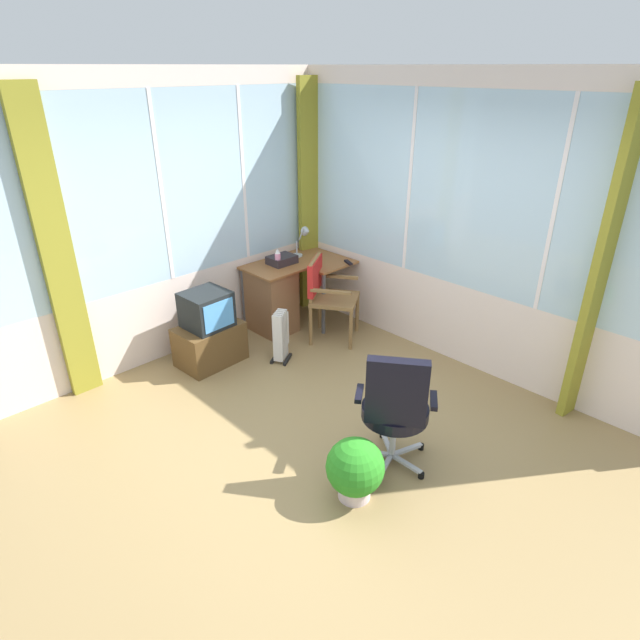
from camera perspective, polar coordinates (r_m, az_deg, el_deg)
name	(u,v)px	position (r m, az deg, el deg)	size (l,w,h in m)	color
ground	(325,445)	(4.39, 0.50, -13.49)	(4.82, 5.36, 0.06)	olive
north_window_panel	(164,223)	(5.37, -16.62, 10.07)	(3.82, 0.07, 2.77)	silver
east_window_panel	(472,230)	(5.14, 16.28, 9.41)	(0.07, 4.36, 2.77)	silver
curtain_north_left	(57,255)	(4.93, -26.76, 6.38)	(0.26, 0.07, 2.67)	olive
curtain_corner	(309,200)	(6.30, -1.20, 12.93)	(0.26, 0.07, 2.67)	olive
curtain_east_far	(603,269)	(4.65, 28.45, 4.94)	(0.26, 0.07, 2.67)	olive
desk	(274,297)	(5.96, -5.04, 2.56)	(1.12, 0.82, 0.75)	brown
desk_lamp	(304,237)	(6.12, -1.71, 9.05)	(0.23, 0.19, 0.35)	#B2B7BC
tv_remote	(348,262)	(5.94, 3.11, 6.29)	(0.04, 0.15, 0.02)	black
spray_bottle	(278,258)	(5.80, -4.63, 6.73)	(0.06, 0.06, 0.22)	pink
paper_tray	(282,260)	(5.93, -4.18, 6.58)	(0.30, 0.23, 0.09)	#2C2529
wooden_armchair	(324,288)	(5.67, 0.42, 3.51)	(0.66, 0.67, 0.92)	brown
office_chair	(395,406)	(3.84, 8.24, -9.24)	(0.60, 0.61, 1.00)	#B7B7BF
tv_on_stand	(209,332)	(5.38, -12.01, -1.29)	(0.66, 0.47, 0.78)	brown
space_heater	(281,335)	(5.37, -4.26, -1.64)	(0.29, 0.26, 0.54)	silver
potted_plant	(355,469)	(3.77, 3.85, -15.87)	(0.41, 0.41, 0.47)	silver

